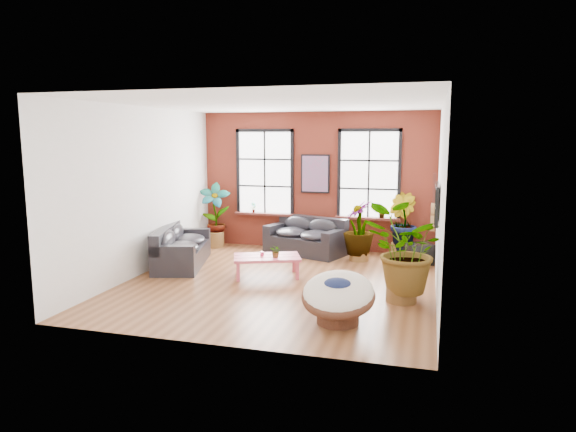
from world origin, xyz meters
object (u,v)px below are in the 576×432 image
object	(u,v)px
sofa_back	(306,237)
sofa_left	(180,248)
coffee_table	(267,258)
papasan_chair	(338,296)

from	to	relation	value
sofa_back	sofa_left	world-z (taller)	sofa_back
coffee_table	papasan_chair	bearing A→B (deg)	-71.69
sofa_back	papasan_chair	distance (m)	4.87
coffee_table	papasan_chair	xyz separation A→B (m)	(1.89, -2.28, 0.06)
coffee_table	papasan_chair	world-z (taller)	papasan_chair
papasan_chair	sofa_left	bearing A→B (deg)	147.01
papasan_chair	coffee_table	bearing A→B (deg)	130.04
sofa_back	coffee_table	bearing A→B (deg)	-77.40
coffee_table	sofa_back	bearing A→B (deg)	61.54
sofa_left	papasan_chair	world-z (taller)	sofa_left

